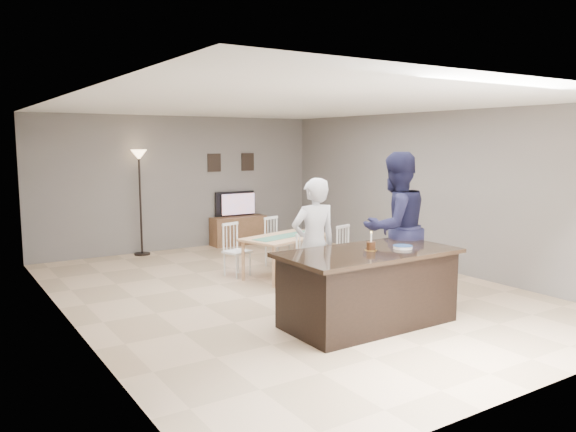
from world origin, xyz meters
TOP-DOWN VIEW (x-y plane):
  - floor at (0.00, 0.00)m, footprint 8.00×8.00m
  - room_shell at (0.00, 0.00)m, footprint 8.00×8.00m
  - kitchen_island at (0.00, -1.80)m, footprint 2.15×1.10m
  - tv_console at (1.20, 3.77)m, footprint 1.20×0.40m
  - television at (1.20, 3.84)m, footprint 0.91×0.12m
  - tv_screen_glow at (1.20, 3.76)m, footprint 0.78×0.00m
  - picture_frames at (1.15, 3.98)m, footprint 1.10×0.02m
  - doorway at (-2.99, -2.30)m, footprint 0.00×2.10m
  - woman at (-0.23, -1.00)m, footprint 0.67×0.48m
  - man at (0.95, -1.25)m, footprint 1.04×0.83m
  - birthday_cake at (0.04, -1.79)m, footprint 0.15×0.15m
  - plate_stack at (0.44, -1.92)m, footprint 0.24×0.24m
  - dining_table at (0.47, 0.77)m, footprint 1.74×1.91m
  - floor_lamp at (-0.91, 3.79)m, footprint 0.30×0.30m

SIDE VIEW (x-z plane):
  - floor at x=0.00m, z-range 0.00..0.00m
  - tv_console at x=1.20m, z-range 0.00..0.60m
  - kitchen_island at x=0.00m, z-range 0.00..0.90m
  - dining_table at x=0.47m, z-range 0.12..0.99m
  - television at x=1.20m, z-range 0.60..1.13m
  - woman at x=-0.23m, z-range 0.00..1.73m
  - tv_screen_glow at x=1.20m, z-range 0.48..1.26m
  - plate_stack at x=0.44m, z-range 0.90..0.94m
  - birthday_cake at x=0.04m, z-range 0.84..1.07m
  - man at x=0.95m, z-range 0.00..2.05m
  - doorway at x=-2.99m, z-range -0.07..2.58m
  - floor_lamp at x=-0.91m, z-range 0.56..2.60m
  - room_shell at x=0.00m, z-range -2.32..5.68m
  - picture_frames at x=1.15m, z-range 1.56..1.94m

